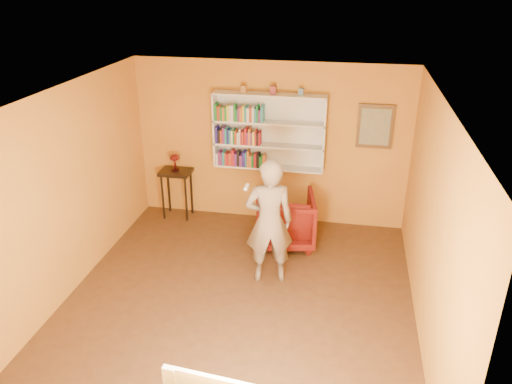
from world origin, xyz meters
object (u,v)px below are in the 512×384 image
(console_table, at_px, (176,179))
(person, at_px, (269,222))
(armchair, at_px, (285,219))
(ruby_lustre, at_px, (175,159))
(bookshelf, at_px, (270,131))

(console_table, xyz_separation_m, person, (1.88, -1.62, 0.18))
(armchair, bearing_deg, person, 74.78)
(armchair, xyz_separation_m, person, (-0.08, -1.03, 0.47))
(ruby_lustre, distance_m, person, 2.49)
(console_table, distance_m, armchair, 2.07)
(bookshelf, distance_m, person, 1.94)
(person, bearing_deg, console_table, -55.42)
(armchair, bearing_deg, console_table, -27.54)
(console_table, height_order, person, person)
(bookshelf, height_order, armchair, bookshelf)
(bookshelf, height_order, person, bookshelf)
(bookshelf, xyz_separation_m, ruby_lustre, (-1.58, -0.16, -0.53))
(bookshelf, relative_size, ruby_lustre, 6.26)
(bookshelf, xyz_separation_m, armchair, (0.38, -0.75, -1.18))
(bookshelf, relative_size, armchair, 1.96)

